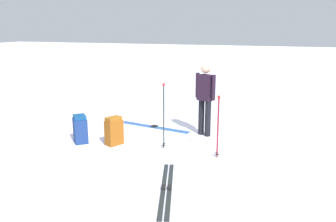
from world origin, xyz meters
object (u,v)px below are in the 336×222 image
object	(u,v)px
ski_pair_near	(154,127)
backpack_large_dark	(80,129)
ski_poles_planted_near	(218,123)
skier_standing	(205,96)
ski_poles_planted_far	(164,113)
ski_pair_far	(167,188)
backpack_bright	(114,131)

from	to	relation	value
ski_pair_near	backpack_large_dark	xyz separation A→B (m)	(-1.65, 1.11, 0.29)
ski_pair_near	ski_poles_planted_near	distance (m)	2.54
skier_standing	ski_poles_planted_far	bearing A→B (deg)	151.52
ski_pair_near	ski_pair_far	bearing A→B (deg)	-154.99
backpack_large_dark	ski_poles_planted_near	xyz separation A→B (m)	(0.16, -3.06, 0.38)
skier_standing	ski_pair_near	distance (m)	1.67
ski_pair_far	ski_poles_planted_far	distance (m)	2.14
ski_pair_near	backpack_large_dark	bearing A→B (deg)	146.02
ski_poles_planted_far	ski_pair_far	bearing A→B (deg)	-158.55
ski_pair_far	backpack_large_dark	distance (m)	3.03
ski_pair_near	ski_poles_planted_near	xyz separation A→B (m)	(-1.49, -1.95, 0.68)
ski_pair_far	ski_poles_planted_near	distance (m)	1.88
ski_pair_far	backpack_bright	world-z (taller)	backpack_bright
backpack_large_dark	ski_poles_planted_far	xyz separation A→B (m)	(0.32, -1.86, 0.46)
ski_pair_far	ski_poles_planted_far	bearing A→B (deg)	21.45
skier_standing	backpack_large_dark	size ratio (longest dim) A/B	2.72
ski_poles_planted_near	backpack_large_dark	bearing A→B (deg)	92.94
skier_standing	ski_poles_planted_far	distance (m)	1.30
ski_pair_near	backpack_large_dark	size ratio (longest dim) A/B	3.16
skier_standing	ski_pair_near	world-z (taller)	skier_standing
skier_standing	ski_pair_far	distance (m)	3.14
backpack_large_dark	backpack_bright	world-z (taller)	same
backpack_large_dark	ski_poles_planted_near	distance (m)	3.09
skier_standing	ski_poles_planted_near	bearing A→B (deg)	-155.86
ski_poles_planted_far	ski_poles_planted_near	bearing A→B (deg)	-97.89
backpack_bright	ski_poles_planted_far	bearing A→B (deg)	-79.35
skier_standing	backpack_bright	distance (m)	2.26
ski_pair_far	backpack_large_dark	world-z (taller)	backpack_large_dark
ski_poles_planted_near	ski_pair_far	bearing A→B (deg)	164.70
skier_standing	ski_pair_far	xyz separation A→B (m)	(-2.99, -0.12, -0.94)
backpack_bright	ski_poles_planted_near	bearing A→B (deg)	-89.04
skier_standing	ski_pair_near	bearing A→B (deg)	82.03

